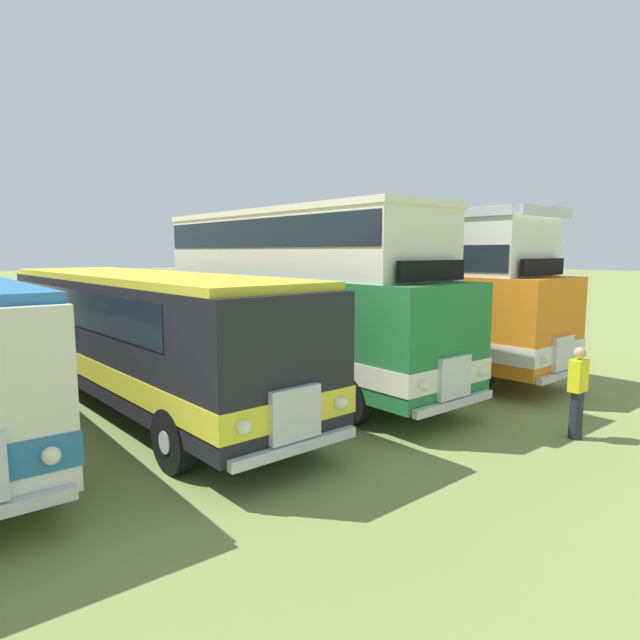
% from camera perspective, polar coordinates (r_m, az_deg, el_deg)
% --- Properties ---
extents(ground_plane, '(200.00, 200.00, 0.00)m').
position_cam_1_polar(ground_plane, '(12.69, -17.37, -9.00)').
color(ground_plane, olive).
extents(bus_third_in_row, '(2.93, 11.16, 2.99)m').
position_cam_1_polar(bus_third_in_row, '(12.69, -18.33, -0.92)').
color(bus_third_in_row, black).
rests_on(bus_third_in_row, ground).
extents(bus_fourth_in_row, '(2.71, 9.83, 4.49)m').
position_cam_1_polar(bus_fourth_in_row, '(13.94, -2.57, 3.08)').
color(bus_fourth_in_row, '#237538').
rests_on(bus_fourth_in_row, ground).
extents(bus_fifth_in_row, '(2.96, 10.92, 4.52)m').
position_cam_1_polar(bus_fifth_in_row, '(16.83, 7.14, 3.38)').
color(bus_fifth_in_row, orange).
rests_on(bus_fifth_in_row, ground).
extents(marshal_person, '(0.36, 0.24, 1.73)m').
position_cam_1_polar(marshal_person, '(11.18, 25.39, -6.85)').
color(marshal_person, '#23232D').
rests_on(marshal_person, ground).
extents(rope_fence_line, '(21.50, 0.08, 1.05)m').
position_cam_1_polar(rope_fence_line, '(21.23, -26.60, -1.06)').
color(rope_fence_line, '#8C704C').
rests_on(rope_fence_line, ground).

